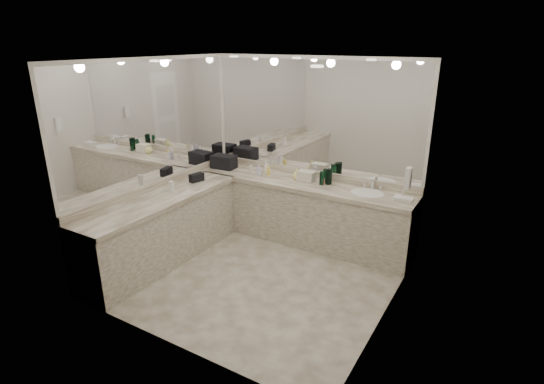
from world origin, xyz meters
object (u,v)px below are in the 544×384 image
Objects in this scene: black_toiletry_bag at (224,162)px; cream_cosmetic_case at (306,176)px; soap_bottle_c at (297,174)px; soap_bottle_b at (259,169)px; soap_bottle_a at (266,167)px; hand_towel at (403,199)px; wall_phone at (408,178)px; sink at (367,194)px.

cream_cosmetic_case is (1.39, 0.08, -0.04)m from black_toiletry_bag.
soap_bottle_b is at bearing -172.03° from soap_bottle_c.
hand_towel is at bearing -1.89° from soap_bottle_a.
wall_phone reaches higher than soap_bottle_a.
cream_cosmetic_case is at bearing 3.26° from black_toiletry_bag.
hand_towel is at bearing -1.81° from cream_cosmetic_case.
wall_phone is 0.67m from hand_towel.
soap_bottle_b is 1.01× the size of soap_bottle_c.
soap_bottle_a reaches higher than sink.
soap_bottle_a is at bearing 54.91° from soap_bottle_b.
cream_cosmetic_case reaches higher than hand_towel.
wall_phone reaches higher than sink.
wall_phone reaches higher than soap_bottle_c.
soap_bottle_a reaches higher than soap_bottle_c.
sink is 2.63× the size of soap_bottle_c.
black_toiletry_bag is at bearing -177.10° from soap_bottle_c.
black_toiletry_bag reaches higher than soap_bottle_a.
cream_cosmetic_case is 1.07× the size of hand_towel.
black_toiletry_bag is at bearing -175.79° from cream_cosmetic_case.
wall_phone is 2.29m from soap_bottle_a.
sink is at bearing 179.06° from hand_towel.
cream_cosmetic_case is at bearing 159.89° from wall_phone.
cream_cosmetic_case is 1.44× the size of soap_bottle_c.
soap_bottle_b is (0.66, -0.02, -0.02)m from black_toiletry_bag.
black_toiletry_bag reaches higher than cream_cosmetic_case.
soap_bottle_c is (-1.67, 0.54, -0.37)m from wall_phone.
cream_cosmetic_case is at bearing -0.06° from soap_bottle_a.
sink is 0.47m from hand_towel.
black_toiletry_bag is at bearing 170.66° from wall_phone.
soap_bottle_a is 0.12m from soap_bottle_b.
sink is 0.91m from wall_phone.
soap_bottle_b is (-0.73, -0.10, 0.02)m from cream_cosmetic_case.
sink is at bearing 0.49° from black_toiletry_bag.
wall_phone is 1.67m from cream_cosmetic_case.
cream_cosmetic_case is 1.39m from hand_towel.
black_toiletry_bag reaches higher than sink.
cream_cosmetic_case is (-1.53, 0.56, -0.38)m from wall_phone.
soap_bottle_b reaches higher than sink.
cream_cosmetic_case is at bearing 6.53° from soap_bottle_c.
black_toiletry_bag is 0.66m from soap_bottle_b.
soap_bottle_a is 1.17× the size of soap_bottle_b.
soap_bottle_a reaches higher than cream_cosmetic_case.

